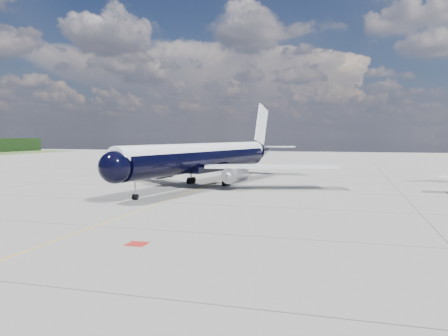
{
  "coord_description": "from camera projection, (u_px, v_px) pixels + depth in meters",
  "views": [
    {
      "loc": [
        22.28,
        -40.12,
        8.37
      ],
      "look_at": [
        6.37,
        16.29,
        4.0
      ],
      "focal_mm": 35.0,
      "sensor_mm": 36.0,
      "label": 1
    }
  ],
  "objects": [
    {
      "name": "ground",
      "position": [
        210.0,
        185.0,
        73.95
      ],
      "size": [
        320.0,
        320.0,
        0.0
      ],
      "primitive_type": "plane",
      "color": "gray",
      "rests_on": "ground"
    },
    {
      "name": "taxiway_centerline",
      "position": [
        200.0,
        188.0,
        69.15
      ],
      "size": [
        0.16,
        160.0,
        0.01
      ],
      "primitive_type": "cube",
      "color": "#EBAA0C",
      "rests_on": "ground"
    },
    {
      "name": "red_marking",
      "position": [
        137.0,
        244.0,
        33.72
      ],
      "size": [
        1.6,
        1.6,
        0.01
      ],
      "primitive_type": "cube",
      "color": "maroon",
      "rests_on": "ground"
    },
    {
      "name": "main_airliner",
      "position": [
        208.0,
        157.0,
        73.56
      ],
      "size": [
        42.28,
        52.15,
        15.19
      ],
      "rotation": [
        0.0,
        0.0,
        -0.21
      ],
      "color": "black",
      "rests_on": "ground"
    }
  ]
}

